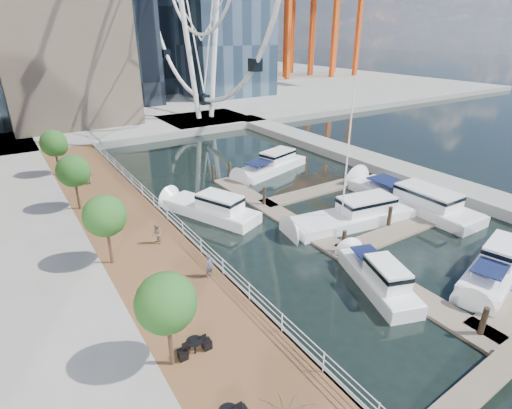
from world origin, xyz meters
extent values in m
plane|color=black|center=(0.00, 0.00, 0.00)|extent=(520.00, 520.00, 0.00)
cube|color=brown|center=(-9.00, 15.00, 0.50)|extent=(6.00, 60.00, 1.00)
cube|color=#595954|center=(-6.00, 15.00, 0.50)|extent=(0.25, 60.00, 1.00)
cube|color=gray|center=(0.00, 102.00, 0.50)|extent=(200.00, 114.00, 1.00)
cube|color=gray|center=(20.00, 20.00, 0.50)|extent=(4.00, 60.00, 1.00)
cube|color=gray|center=(14.00, 52.00, 0.50)|extent=(14.00, 12.00, 1.00)
cube|color=#6D6051|center=(3.00, 10.00, 0.10)|extent=(2.00, 32.00, 0.20)
cube|color=#6D6051|center=(9.00, 8.00, 0.10)|extent=(12.00, 2.00, 0.20)
cube|color=#6D6051|center=(9.00, 18.00, 0.10)|extent=(12.00, 2.00, 0.20)
cylinder|color=white|center=(11.50, 52.00, 14.00)|extent=(0.80, 0.80, 26.00)
cylinder|color=white|center=(16.50, 52.00, 14.00)|extent=(0.80, 0.80, 26.00)
cylinder|color=#3F2B1C|center=(-11.40, 4.00, 2.20)|extent=(0.20, 0.20, 2.40)
sphere|color=#265B1E|center=(-11.40, 4.00, 4.30)|extent=(2.60, 2.60, 2.60)
cylinder|color=#3F2B1C|center=(-11.40, 14.00, 2.20)|extent=(0.20, 0.20, 2.40)
sphere|color=#265B1E|center=(-11.40, 14.00, 4.30)|extent=(2.60, 2.60, 2.60)
cylinder|color=#3F2B1C|center=(-11.40, 24.00, 2.20)|extent=(0.20, 0.20, 2.40)
sphere|color=#265B1E|center=(-11.40, 24.00, 4.30)|extent=(2.60, 2.60, 2.60)
cylinder|color=#3F2B1C|center=(-11.40, 34.00, 2.20)|extent=(0.20, 0.20, 2.40)
sphere|color=#265B1E|center=(-11.40, 34.00, 4.30)|extent=(2.60, 2.60, 2.60)
imported|color=#45475D|center=(-6.89, 9.21, 1.76)|extent=(0.65, 0.56, 1.52)
imported|color=gray|center=(-8.11, 14.74, 1.75)|extent=(0.61, 0.76, 1.50)
imported|color=#383D46|center=(-9.53, 29.55, 1.81)|extent=(0.96, 0.42, 1.62)
camera|label=1|loc=(-15.59, -9.28, 14.62)|focal=28.00mm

